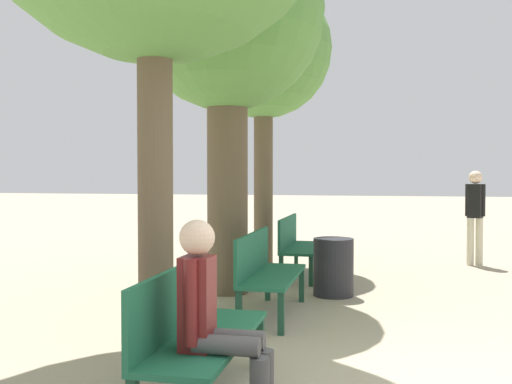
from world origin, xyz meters
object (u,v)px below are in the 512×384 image
bench_row_2 (296,242)px  tree_row_2 (263,53)px  bench_row_1 (265,268)px  person_seated (215,315)px  pedestrian_near (475,211)px  trash_bin (333,267)px  bench_row_0 (193,326)px  tree_row_1 (227,21)px

bench_row_2 → tree_row_2: bearing=126.1°
bench_row_1 → person_seated: (0.25, -2.81, 0.16)m
bench_row_2 → pedestrian_near: 3.38m
person_seated → trash_bin: size_ratio=1.73×
person_seated → bench_row_0: bearing=129.2°
bench_row_2 → tree_row_1: bearing=-117.4°
bench_row_0 → bench_row_2: bearing=90.0°
bench_row_1 → bench_row_2: size_ratio=1.00×
bench_row_0 → trash_bin: size_ratio=2.13×
bench_row_0 → bench_row_1: same height
trash_bin → tree_row_2: bearing=121.4°
bench_row_1 → person_seated: person_seated is taller
trash_bin → bench_row_1: bearing=-119.1°
pedestrian_near → tree_row_2: bearing=-168.7°
person_seated → pedestrian_near: size_ratio=0.78×
bench_row_0 → tree_row_1: (-0.73, 3.61, 3.08)m
bench_row_2 → person_seated: 5.32m
trash_bin → pedestrian_near: bearing=53.8°
bench_row_0 → tree_row_2: size_ratio=0.32×
pedestrian_near → person_seated: bearing=-110.6°
bench_row_1 → trash_bin: size_ratio=2.13×
bench_row_0 → person_seated: 0.42m
tree_row_1 → bench_row_1: bearing=-56.5°
bench_row_1 → pedestrian_near: size_ratio=0.97×
bench_row_1 → tree_row_1: size_ratio=0.32×
bench_row_1 → pedestrian_near: pedestrian_near is taller
tree_row_2 → pedestrian_near: tree_row_2 is taller
tree_row_1 → pedestrian_near: 5.47m
bench_row_0 → bench_row_2: size_ratio=1.00×
bench_row_1 → pedestrian_near: bearing=55.7°
person_seated → tree_row_2: bearing=98.8°
person_seated → pedestrian_near: 7.51m
bench_row_1 → tree_row_2: (-0.73, 3.50, 3.16)m
bench_row_2 → bench_row_0: bearing=-90.0°
bench_row_1 → pedestrian_near: (2.88, 4.22, 0.41)m
tree_row_2 → pedestrian_near: bearing=11.3°
pedestrian_near → bench_row_0: bearing=-113.2°
bench_row_0 → tree_row_1: size_ratio=0.32×
bench_row_2 → pedestrian_near: (2.88, 1.72, 0.41)m
person_seated → bench_row_2: bearing=92.7°
bench_row_2 → pedestrian_near: size_ratio=0.97×
bench_row_0 → tree_row_1: bearing=101.4°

